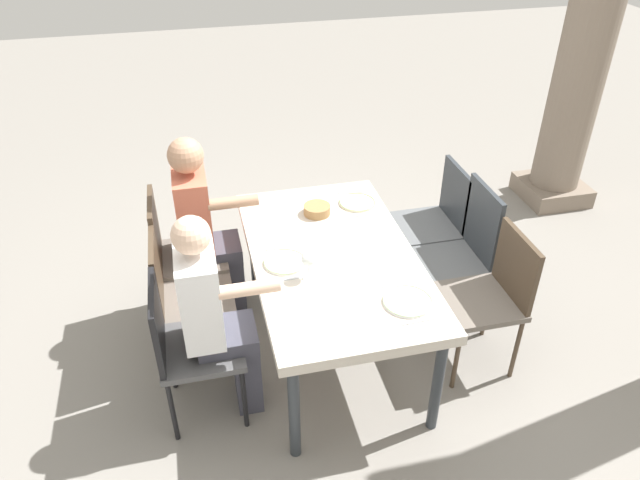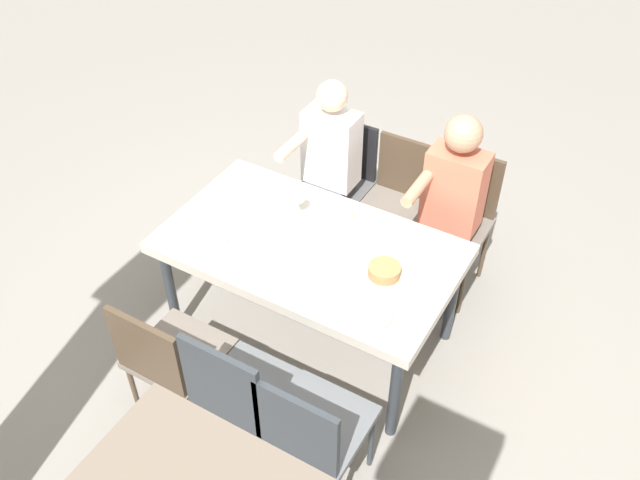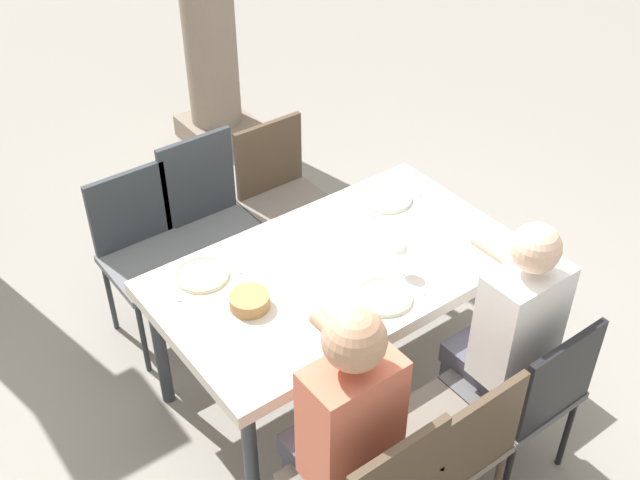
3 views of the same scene
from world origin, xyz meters
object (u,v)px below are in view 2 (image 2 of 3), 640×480
chair_east_north (168,356)px  diner_man_white (448,210)px  dining_table (310,253)px  diner_woman_green (326,170)px  chair_mid_north (239,392)px  plate_1 (332,213)px  chair_mid_south (399,198)px  chair_west_south (456,213)px  wine_glass_1 (298,198)px  plate_0 (370,314)px  chair_east_south (339,177)px  bread_basket (384,271)px  chair_west_north (311,429)px  plate_2 (206,240)px

chair_east_north → diner_man_white: diner_man_white is taller
dining_table → diner_woman_green: bearing=-66.7°
chair_mid_north → plate_1: chair_mid_north is taller
chair_mid_south → dining_table: bearing=81.0°
chair_west_south → wine_glass_1: chair_west_south is taller
plate_0 → chair_east_south: bearing=-55.1°
dining_table → chair_mid_south: (-0.14, -0.88, -0.15)m
dining_table → chair_mid_north: chair_mid_north is taller
chair_east_north → chair_east_south: chair_east_north is taller
plate_1 → bread_basket: size_ratio=1.43×
chair_east_south → dining_table: bearing=108.9°
chair_east_north → wine_glass_1: (-0.12, -1.07, 0.33)m
chair_east_south → plate_0: 1.46m
dining_table → wine_glass_1: bearing=-45.4°
chair_mid_south → plate_1: (0.16, 0.60, 0.23)m
chair_west_north → plate_0: bearing=-88.9°
chair_west_south → bread_basket: bearing=85.3°
chair_east_north → chair_east_south: (0.00, -1.77, -0.01)m
dining_table → plate_1: plate_1 is taller
chair_mid_north → chair_mid_south: 1.78m
chair_east_north → plate_1: (-0.28, -1.17, 0.21)m
wine_glass_1 → dining_table: bearing=134.6°
dining_table → chair_west_north: bearing=121.0°
chair_mid_north → wine_glass_1: bearing=-73.2°
plate_1 → bread_basket: bearing=148.3°
chair_west_south → plate_1: chair_west_south is taller
diner_woman_green → wine_glass_1: diner_woman_green is taller
dining_table → plate_0: (-0.52, 0.30, 0.07)m
dining_table → chair_mid_north: size_ratio=1.69×
diner_woman_green → plate_0: size_ratio=5.39×
chair_west_north → diner_man_white: diner_man_white is taller
chair_east_south → diner_man_white: size_ratio=0.68×
chair_east_south → plate_0: size_ratio=3.73×
chair_mid_south → plate_2: chair_mid_south is taller
dining_table → plate_0: plate_0 is taller
dining_table → chair_east_north: 0.94m
diner_woman_green → bread_basket: size_ratio=7.50×
wine_glass_1 → plate_1: bearing=-148.4°
diner_man_white → wine_glass_1: diner_man_white is taller
plate_0 → plate_2: same height
chair_west_south → diner_woman_green: size_ratio=0.72×
wine_glass_1 → bread_basket: size_ratio=0.98×
diner_woman_green → wine_glass_1: bearing=103.0°
chair_east_south → chair_mid_north: bearing=104.0°
chair_west_north → plate_2: 1.23m
bread_basket → diner_man_white: bearing=-95.7°
chair_east_north → diner_woman_green: size_ratio=0.71×
chair_mid_north → plate_1: size_ratio=3.97×
chair_east_north → bread_basket: (-0.76, -0.88, 0.23)m
dining_table → chair_east_south: (0.30, -0.88, -0.15)m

